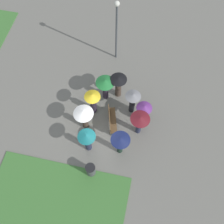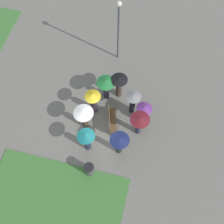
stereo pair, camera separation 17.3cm
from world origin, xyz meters
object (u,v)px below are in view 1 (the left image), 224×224
object	(u,v)px
crowd_person_navy	(120,142)
crowd_person_purple	(144,111)
park_bench	(111,120)
crowd_person_grey	(133,100)
trash_bin	(91,170)
crowd_person_yellow	(93,100)
crowd_person_green	(105,85)
lamp_post	(117,25)
crowd_person_black	(118,84)
crowd_person_teal	(87,139)
crowd_person_white	(84,115)
crowd_person_maroon	(140,121)

from	to	relation	value
crowd_person_navy	crowd_person_purple	bearing A→B (deg)	81.13
park_bench	crowd_person_grey	size ratio (longest dim) A/B	0.92
trash_bin	crowd_person_navy	world-z (taller)	crowd_person_navy
crowd_person_purple	crowd_person_yellow	bearing A→B (deg)	85.48
park_bench	crowd_person_green	distance (m)	2.13
park_bench	crowd_person_green	size ratio (longest dim) A/B	0.95
park_bench	lamp_post	distance (m)	5.67
crowd_person_black	crowd_person_teal	bearing A→B (deg)	38.70
crowd_person_grey	crowd_person_green	distance (m)	1.89
crowd_person_grey	trash_bin	bearing A→B (deg)	-129.73
trash_bin	crowd_person_black	distance (m)	5.36
crowd_person_teal	crowd_person_grey	bearing A→B (deg)	-139.08
trash_bin	crowd_person_grey	bearing A→B (deg)	-18.57
crowd_person_white	crowd_person_teal	bearing A→B (deg)	29.68
trash_bin	crowd_person_teal	world-z (taller)	crowd_person_teal
crowd_person_grey	crowd_person_white	world-z (taller)	crowd_person_grey
park_bench	crowd_person_purple	xyz separation A→B (m)	(0.63, -1.76, 0.68)
crowd_person_white	crowd_person_maroon	distance (m)	3.14
trash_bin	crowd_person_navy	bearing A→B (deg)	-38.94
park_bench	crowd_person_yellow	size ratio (longest dim) A/B	0.91
crowd_person_navy	park_bench	bearing A→B (deg)	131.36
crowd_person_grey	crowd_person_black	bearing A→B (deg)	116.78
crowd_person_yellow	crowd_person_black	bearing A→B (deg)	-20.82
crowd_person_navy	trash_bin	bearing A→B (deg)	-115.43
park_bench	trash_bin	xyz separation A→B (m)	(-3.19, 0.45, 0.01)
park_bench	crowd_person_purple	bearing A→B (deg)	-87.11
park_bench	crowd_person_yellow	xyz separation A→B (m)	(0.64, 1.25, 0.80)
lamp_post	trash_bin	bearing A→B (deg)	-177.64
park_bench	lamp_post	world-z (taller)	lamp_post
trash_bin	crowd_person_teal	size ratio (longest dim) A/B	0.51
lamp_post	crowd_person_grey	distance (m)	4.60
crowd_person_yellow	crowd_person_maroon	world-z (taller)	crowd_person_yellow
park_bench	crowd_person_navy	world-z (taller)	crowd_person_navy
crowd_person_black	trash_bin	bearing A→B (deg)	47.49
crowd_person_purple	crowd_person_maroon	distance (m)	0.83
crowd_person_purple	crowd_person_black	bearing A→B (deg)	46.31
park_bench	crowd_person_grey	distance (m)	1.73
lamp_post	crowd_person_teal	world-z (taller)	lamp_post
lamp_post	trash_bin	world-z (taller)	lamp_post
crowd_person_navy	crowd_person_maroon	xyz separation A→B (m)	(1.44, -0.81, 0.05)
crowd_person_white	crowd_person_purple	bearing A→B (deg)	116.80
trash_bin	crowd_person_navy	xyz separation A→B (m)	(1.60, -1.29, 0.88)
crowd_person_green	crowd_person_black	distance (m)	0.82
trash_bin	crowd_person_yellow	world-z (taller)	crowd_person_yellow
crowd_person_white	trash_bin	bearing A→B (deg)	28.57
crowd_person_black	crowd_person_purple	world-z (taller)	crowd_person_black
crowd_person_grey	crowd_person_teal	bearing A→B (deg)	-144.82
crowd_person_green	crowd_person_purple	bearing A→B (deg)	41.87
crowd_person_white	crowd_person_green	size ratio (longest dim) A/B	1.03
crowd_person_navy	crowd_person_purple	xyz separation A→B (m)	(2.22, -0.91, -0.21)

